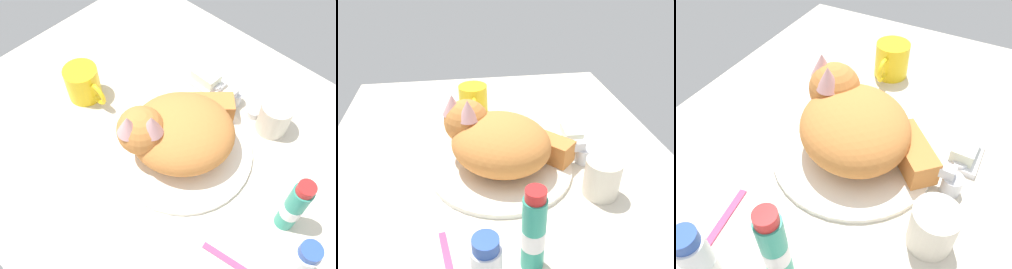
{
  "view_description": "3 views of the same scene",
  "coord_description": "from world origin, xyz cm",
  "views": [
    {
      "loc": [
        27.31,
        -33.17,
        68.5
      ],
      "look_at": [
        -2.56,
        -1.54,
        5.1
      ],
      "focal_mm": 38.82,
      "sensor_mm": 36.0,
      "label": 1
    },
    {
      "loc": [
        60.59,
        -7.87,
        45.73
      ],
      "look_at": [
        -2.07,
        1.42,
        7.59
      ],
      "focal_mm": 36.35,
      "sensor_mm": 36.0,
      "label": 2
    },
    {
      "loc": [
        39.91,
        19.38,
        48.71
      ],
      "look_at": [
        0.94,
        -1.71,
        5.0
      ],
      "focal_mm": 36.15,
      "sensor_mm": 36.0,
      "label": 3
    }
  ],
  "objects": [
    {
      "name": "ground_plane",
      "position": [
        0.0,
        0.0,
        -1.5
      ],
      "size": [
        110.0,
        82.5,
        3.0
      ],
      "primitive_type": "cube",
      "color": "beige"
    },
    {
      "name": "sink_basin",
      "position": [
        0.0,
        0.0,
        0.54
      ],
      "size": [
        31.23,
        31.23,
        1.08
      ],
      "primitive_type": "cylinder",
      "color": "white",
      "rests_on": "ground_plane"
    },
    {
      "name": "faucet",
      "position": [
        0.0,
        17.56,
        2.4
      ],
      "size": [
        14.59,
        10.14,
        5.53
      ],
      "color": "silver",
      "rests_on": "ground_plane"
    },
    {
      "name": "cat",
      "position": [
        -1.11,
        -0.79,
        7.27
      ],
      "size": [
        29.67,
        31.51,
        15.27
      ],
      "color": "#D17F3D",
      "rests_on": "sink_basin"
    },
    {
      "name": "coffee_mug",
      "position": [
        -27.73,
        -4.18,
        4.24
      ],
      "size": [
        12.13,
        8.06,
        8.47
      ],
      "color": "yellow",
      "rests_on": "ground_plane"
    },
    {
      "name": "rinse_cup",
      "position": [
        11.0,
        18.65,
        3.97
      ],
      "size": [
        7.12,
        7.12,
        7.94
      ],
      "color": "silver",
      "rests_on": "ground_plane"
    },
    {
      "name": "soap_dish",
      "position": [
        -8.91,
        18.87,
        0.6
      ],
      "size": [
        9.0,
        6.4,
        1.2
      ],
      "primitive_type": "cube",
      "color": "white",
      "rests_on": "ground_plane"
    },
    {
      "name": "soap_bar",
      "position": [
        -8.91,
        18.87,
        2.52
      ],
      "size": [
        6.84,
        4.45,
        2.63
      ],
      "primitive_type": "cube",
      "rotation": [
        0.0,
        0.0,
        -0.03
      ],
      "color": "silver",
      "rests_on": "soap_dish"
    },
    {
      "name": "toothpaste_bottle",
      "position": [
        25.79,
        1.45,
        7.18
      ],
      "size": [
        3.73,
        3.73,
        15.34
      ],
      "color": "teal",
      "rests_on": "ground_plane"
    },
    {
      "name": "mouthwash_bottle",
      "position": [
        31.8,
        -6.13,
        6.32
      ],
      "size": [
        4.19,
        4.19,
        13.57
      ],
      "color": "white",
      "rests_on": "ground_plane"
    },
    {
      "name": "toothbrush",
      "position": [
        24.81,
        -11.57,
        0.53
      ],
      "size": [
        13.32,
        3.5,
        1.6
      ],
      "color": "#D83F72",
      "rests_on": "ground_plane"
    }
  ]
}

